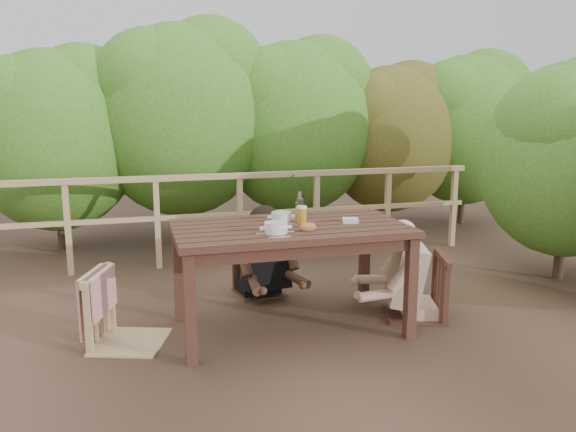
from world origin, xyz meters
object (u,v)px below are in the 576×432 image
object	(u,v)px
chair_far	(259,250)
bread_roll	(308,228)
diner_right	(421,237)
butter_tub	(350,221)
chair_right	(417,258)
tumbler	(310,226)
bottle	(300,209)
table	(290,278)
woman	(258,225)
soup_far	(281,217)
soup_near	(276,229)
chair_left	(127,276)
beer_glass	(302,215)

from	to	relation	value
chair_far	bread_roll	world-z (taller)	bread_roll
diner_right	butter_tub	xyz separation A→B (m)	(-0.64, -0.02, 0.17)
chair_right	tumbler	xyz separation A→B (m)	(-0.98, -0.14, 0.36)
bottle	table	bearing A→B (deg)	-147.16
chair_far	woman	xyz separation A→B (m)	(0.00, 0.02, 0.24)
diner_right	chair_far	bearing A→B (deg)	70.59
soup_far	tumbler	bearing A→B (deg)	-68.26
chair_right	tumbler	distance (m)	1.05
soup_far	chair_far	bearing A→B (deg)	92.00
table	bread_roll	size ratio (longest dim) A/B	13.90
table	chair_right	xyz separation A→B (m)	(1.09, -0.02, 0.09)
chair_right	soup_far	bearing A→B (deg)	-81.45
chair_right	bottle	bearing A→B (deg)	-76.27
chair_far	bottle	xyz separation A→B (m)	(0.14, -0.82, 0.53)
table	soup_near	distance (m)	0.54
table	woman	xyz separation A→B (m)	(-0.05, 0.91, 0.24)
chair_left	chair_far	xyz separation A→B (m)	(1.18, 0.84, -0.10)
bottle	diner_right	bearing A→B (deg)	-4.69
butter_tub	woman	bearing A→B (deg)	134.85
chair_left	soup_near	distance (m)	1.14
chair_far	soup_near	bearing A→B (deg)	-104.36
soup_far	beer_glass	world-z (taller)	beer_glass
chair_far	soup_far	distance (m)	0.84
chair_far	beer_glass	world-z (taller)	beer_glass
table	chair_far	xyz separation A→B (m)	(-0.05, 0.89, 0.01)
chair_left	tumbler	distance (m)	1.40
soup_near	soup_far	distance (m)	0.43
tumbler	bottle	bearing A→B (deg)	94.10
soup_near	bread_roll	distance (m)	0.25
diner_right	soup_far	bearing A→B (deg)	98.81
beer_glass	butter_tub	world-z (taller)	beer_glass
table	tumbler	world-z (taller)	tumbler
chair_far	table	bearing A→B (deg)	-95.02
soup_far	butter_tub	xyz separation A→B (m)	(0.50, -0.21, -0.02)
butter_tub	soup_far	bearing A→B (deg)	172.69
table	butter_tub	world-z (taller)	butter_tub
chair_far	butter_tub	size ratio (longest dim) A/B	6.82
chair_left	beer_glass	world-z (taller)	chair_left
soup_far	tumbler	world-z (taller)	soup_far
chair_left	soup_near	world-z (taller)	chair_left
diner_right	butter_tub	world-z (taller)	diner_right
table	tumbler	size ratio (longest dim) A/B	23.08
table	chair_left	xyz separation A→B (m)	(-1.22, 0.05, 0.11)
soup_near	beer_glass	distance (m)	0.41
diner_right	beer_glass	world-z (taller)	diner_right
woman	bottle	bearing A→B (deg)	91.61
soup_near	chair_left	bearing A→B (deg)	165.13
chair_left	chair_far	distance (m)	1.45
chair_right	bread_roll	distance (m)	1.09
chair_far	soup_far	world-z (taller)	soup_far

